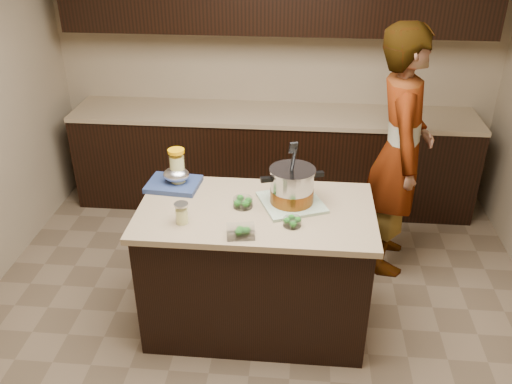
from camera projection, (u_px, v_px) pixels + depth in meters
ground_plane at (256, 320)px, 3.76m from camera, size 4.00×4.00×0.00m
room_shell at (256, 80)px, 2.94m from camera, size 4.04×4.04×2.72m
back_cabinets at (274, 106)px, 4.83m from camera, size 3.60×0.63×2.33m
island at (256, 268)px, 3.55m from camera, size 1.46×0.81×0.90m
dish_towel at (291, 202)px, 3.38m from camera, size 0.47×0.47×0.02m
stock_pot at (292, 188)px, 3.33m from camera, size 0.39×0.36×0.40m
lemonade_pitcher at (177, 170)px, 3.54m from camera, size 0.14×0.14×0.26m
mason_jar at (182, 214)px, 3.16m from camera, size 0.10×0.10×0.14m
broccoli_tub_left at (243, 203)px, 3.34m from camera, size 0.15×0.15×0.06m
broccoli_tub_right at (292, 222)px, 3.15m from camera, size 0.12×0.12×0.05m
broccoli_tub_rect at (241, 232)px, 3.06m from camera, size 0.18×0.14×0.06m
blue_tray at (175, 181)px, 3.57m from camera, size 0.36×0.30×0.13m
person at (400, 153)px, 3.95m from camera, size 0.50×0.72×1.89m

